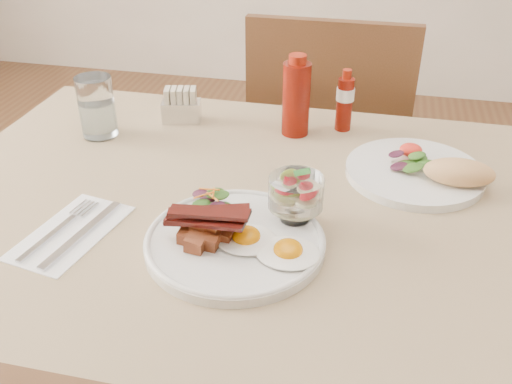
# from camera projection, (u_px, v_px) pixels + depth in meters

# --- Properties ---
(table) EXTENTS (1.33, 0.88, 0.75)m
(table) POSITION_uv_depth(u_px,v_px,m) (290.00, 252.00, 1.02)
(table) COLOR #56321B
(table) RESTS_ON ground
(chair_far) EXTENTS (0.42, 0.42, 0.93)m
(chair_far) POSITION_uv_depth(u_px,v_px,m) (328.00, 151.00, 1.64)
(chair_far) COLOR #56321B
(chair_far) RESTS_ON ground
(main_plate) EXTENTS (0.28, 0.28, 0.02)m
(main_plate) POSITION_uv_depth(u_px,v_px,m) (235.00, 242.00, 0.88)
(main_plate) COLOR silver
(main_plate) RESTS_ON table
(fried_eggs) EXTENTS (0.19, 0.13, 0.03)m
(fried_eggs) POSITION_uv_depth(u_px,v_px,m) (267.00, 244.00, 0.85)
(fried_eggs) COLOR white
(fried_eggs) RESTS_ON main_plate
(bacon_potato_pile) EXTENTS (0.13, 0.08, 0.06)m
(bacon_potato_pile) POSITION_uv_depth(u_px,v_px,m) (205.00, 227.00, 0.85)
(bacon_potato_pile) COLOR maroon
(bacon_potato_pile) RESTS_ON main_plate
(side_salad) EXTENTS (0.07, 0.07, 0.04)m
(side_salad) POSITION_uv_depth(u_px,v_px,m) (211.00, 203.00, 0.94)
(side_salad) COLOR #204913
(side_salad) RESTS_ON main_plate
(fruit_cup) EXTENTS (0.09, 0.09, 0.09)m
(fruit_cup) POSITION_uv_depth(u_px,v_px,m) (296.00, 193.00, 0.90)
(fruit_cup) COLOR white
(fruit_cup) RESTS_ON main_plate
(second_plate) EXTENTS (0.26, 0.26, 0.06)m
(second_plate) POSITION_uv_depth(u_px,v_px,m) (425.00, 171.00, 1.05)
(second_plate) COLOR silver
(second_plate) RESTS_ON table
(ketchup_bottle) EXTENTS (0.07, 0.07, 0.17)m
(ketchup_bottle) POSITION_uv_depth(u_px,v_px,m) (296.00, 98.00, 1.18)
(ketchup_bottle) COLOR #620E05
(ketchup_bottle) RESTS_ON table
(hot_sauce_bottle) EXTENTS (0.05, 0.05, 0.13)m
(hot_sauce_bottle) POSITION_uv_depth(u_px,v_px,m) (345.00, 101.00, 1.21)
(hot_sauce_bottle) COLOR #620E05
(hot_sauce_bottle) RESTS_ON table
(sugar_caddy) EXTENTS (0.09, 0.06, 0.08)m
(sugar_caddy) POSITION_uv_depth(u_px,v_px,m) (181.00, 107.00, 1.26)
(sugar_caddy) COLOR silver
(sugar_caddy) RESTS_ON table
(water_glass) EXTENTS (0.07, 0.07, 0.13)m
(water_glass) POSITION_uv_depth(u_px,v_px,m) (97.00, 110.00, 1.19)
(water_glass) COLOR white
(water_glass) RESTS_ON table
(napkin_cutlery) EXTENTS (0.15, 0.22, 0.01)m
(napkin_cutlery) POSITION_uv_depth(u_px,v_px,m) (71.00, 232.00, 0.91)
(napkin_cutlery) COLOR white
(napkin_cutlery) RESTS_ON table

